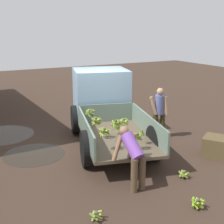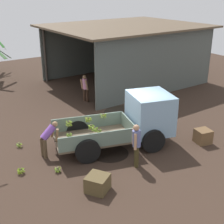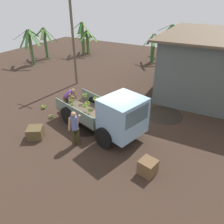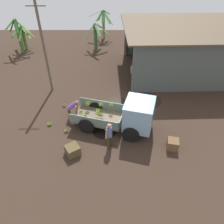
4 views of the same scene
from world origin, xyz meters
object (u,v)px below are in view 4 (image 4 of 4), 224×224
person_foreground_visitor (109,135)px  person_worker_loading (72,108)px  banana_bunch_on_ground_0 (50,124)px  utility_pole (44,48)px  wooden_crate_1 (173,144)px  banana_bunch_on_ground_1 (64,105)px  banana_bunch_on_ground_2 (66,131)px  person_bystander_near_shed (133,72)px  wooden_crate_0 (73,150)px  cargo_truck (131,115)px

person_foreground_visitor → person_worker_loading: size_ratio=1.23×
person_worker_loading → banana_bunch_on_ground_0: size_ratio=4.50×
utility_pole → wooden_crate_1: 10.30m
banana_bunch_on_ground_1 → wooden_crate_1: bearing=-30.3°
banana_bunch_on_ground_2 → wooden_crate_1: (6.01, -1.28, 0.18)m
banana_bunch_on_ground_0 → person_bystander_near_shed: bearing=43.7°
utility_pole → person_foreground_visitor: bearing=-52.8°
banana_bunch_on_ground_1 → utility_pole: bearing=121.5°
person_bystander_near_shed → banana_bunch_on_ground_2: person_bystander_near_shed is taller
person_worker_loading → person_bystander_near_shed: size_ratio=0.86×
person_bystander_near_shed → wooden_crate_0: person_bystander_near_shed is taller
person_foreground_visitor → banana_bunch_on_ground_1: person_foreground_visitor is taller
banana_bunch_on_ground_0 → banana_bunch_on_ground_2: size_ratio=1.18×
person_worker_loading → banana_bunch_on_ground_1: size_ratio=4.80×
wooden_crate_0 → banana_bunch_on_ground_1: bearing=105.6°
banana_bunch_on_ground_1 → wooden_crate_1: (6.56, -3.83, 0.18)m
utility_pole → banana_bunch_on_ground_0: bearing=-79.9°
utility_pole → person_bystander_near_shed: 6.75m
banana_bunch_on_ground_0 → banana_bunch_on_ground_1: (0.57, 1.94, -0.01)m
cargo_truck → person_worker_loading: size_ratio=3.78×
banana_bunch_on_ground_2 → wooden_crate_1: wooden_crate_1 is taller
banana_bunch_on_ground_1 → banana_bunch_on_ground_2: same height
utility_pole → wooden_crate_0: utility_pole is taller
cargo_truck → banana_bunch_on_ground_2: (-3.79, -0.23, -1.00)m
banana_bunch_on_ground_2 → cargo_truck: bearing=3.4°
banana_bunch_on_ground_0 → wooden_crate_0: 2.90m
utility_pole → cargo_truck: bearing=-38.2°
banana_bunch_on_ground_0 → wooden_crate_1: bearing=-14.8°
person_bystander_near_shed → wooden_crate_1: (1.66, -7.12, -0.57)m
cargo_truck → person_bystander_near_shed: 5.64m
banana_bunch_on_ground_1 → person_bystander_near_shed: bearing=33.8°
cargo_truck → person_bystander_near_shed: cargo_truck is taller
banana_bunch_on_ground_0 → wooden_crate_0: (1.76, -2.30, 0.15)m
person_foreground_visitor → person_bystander_near_shed: (1.77, 6.99, -0.05)m
person_foreground_visitor → banana_bunch_on_ground_1: bearing=-15.7°
banana_bunch_on_ground_1 → person_foreground_visitor: bearing=-49.9°
cargo_truck → banana_bunch_on_ground_0: 5.02m
banana_bunch_on_ground_0 → person_worker_loading: bearing=26.8°
wooden_crate_0 → wooden_crate_1: 5.39m
cargo_truck → banana_bunch_on_ground_0: bearing=-168.9°
cargo_truck → banana_bunch_on_ground_2: 3.92m
cargo_truck → person_bystander_near_shed: (0.56, 5.61, -0.25)m
person_foreground_visitor → utility_pole: bearing=-18.6°
banana_bunch_on_ground_2 → wooden_crate_1: 6.15m
utility_pole → person_bystander_near_shed: (6.20, 1.17, -2.41)m
cargo_truck → utility_pole: 7.49m
person_foreground_visitor → person_worker_loading: person_foreground_visitor is taller
person_foreground_visitor → banana_bunch_on_ground_1: (-3.13, 3.71, -0.79)m
person_worker_loading → banana_bunch_on_ground_1: bearing=117.1°
cargo_truck → banana_bunch_on_ground_0: size_ratio=16.99×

